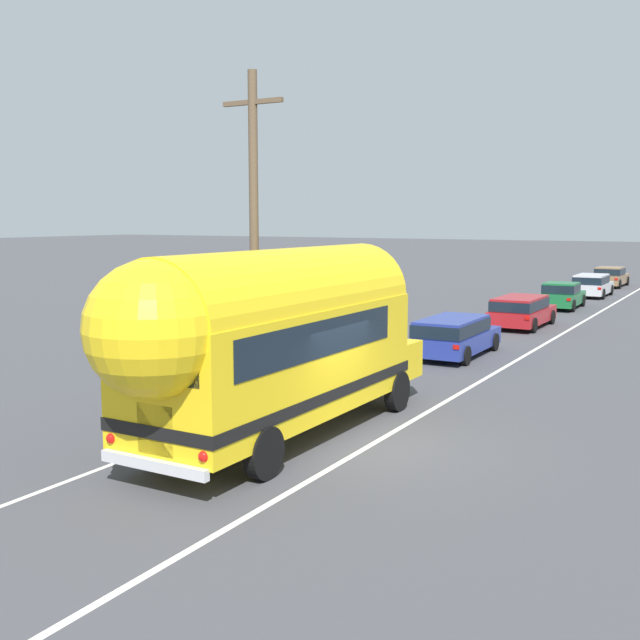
{
  "coord_description": "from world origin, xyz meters",
  "views": [
    {
      "loc": [
        6.88,
        -14.1,
        4.77
      ],
      "look_at": [
        -2.07,
        1.56,
        2.37
      ],
      "focal_mm": 43.17,
      "sensor_mm": 36.0,
      "label": 1
    }
  ],
  "objects_px": {
    "painted_bus": "(270,336)",
    "car_third": "(561,295)",
    "utility_pole": "(254,231)",
    "car_lead": "(454,334)",
    "car_fifth": "(610,276)",
    "car_second": "(521,309)",
    "car_fourth": "(592,284)"
  },
  "relations": [
    {
      "from": "car_lead",
      "to": "car_fourth",
      "type": "xyz_separation_m",
      "value": [
        0.26,
        23.44,
        -0.01
      ]
    },
    {
      "from": "car_third",
      "to": "car_fifth",
      "type": "xyz_separation_m",
      "value": [
        0.02,
        14.95,
        0.01
      ]
    },
    {
      "from": "painted_bus",
      "to": "car_third",
      "type": "height_order",
      "value": "painted_bus"
    },
    {
      "from": "car_lead",
      "to": "car_fifth",
      "type": "bearing_deg",
      "value": 89.96
    },
    {
      "from": "car_lead",
      "to": "car_fifth",
      "type": "distance_m",
      "value": 31.39
    },
    {
      "from": "utility_pole",
      "to": "car_fourth",
      "type": "bearing_deg",
      "value": 85.0
    },
    {
      "from": "painted_bus",
      "to": "car_fifth",
      "type": "distance_m",
      "value": 43.16
    },
    {
      "from": "car_second",
      "to": "car_fourth",
      "type": "bearing_deg",
      "value": 89.38
    },
    {
      "from": "car_fifth",
      "to": "car_second",
      "type": "bearing_deg",
      "value": -89.8
    },
    {
      "from": "utility_pole",
      "to": "car_fifth",
      "type": "bearing_deg",
      "value": 86.35
    },
    {
      "from": "car_fourth",
      "to": "car_second",
      "type": "bearing_deg",
      "value": -90.62
    },
    {
      "from": "utility_pole",
      "to": "painted_bus",
      "type": "bearing_deg",
      "value": -51.14
    },
    {
      "from": "utility_pole",
      "to": "painted_bus",
      "type": "height_order",
      "value": "utility_pole"
    },
    {
      "from": "car_second",
      "to": "car_third",
      "type": "xyz_separation_m",
      "value": [
        -0.1,
        8.24,
        -0.07
      ]
    },
    {
      "from": "car_fifth",
      "to": "car_third",
      "type": "bearing_deg",
      "value": -90.09
    },
    {
      "from": "utility_pole",
      "to": "car_fifth",
      "type": "height_order",
      "value": "utility_pole"
    },
    {
      "from": "painted_bus",
      "to": "car_second",
      "type": "relative_size",
      "value": 2.28
    },
    {
      "from": "car_third",
      "to": "car_fifth",
      "type": "height_order",
      "value": "same"
    },
    {
      "from": "car_second",
      "to": "car_third",
      "type": "relative_size",
      "value": 1.07
    },
    {
      "from": "car_lead",
      "to": "car_second",
      "type": "height_order",
      "value": "same"
    },
    {
      "from": "utility_pole",
      "to": "car_lead",
      "type": "height_order",
      "value": "utility_pole"
    },
    {
      "from": "car_second",
      "to": "car_fourth",
      "type": "xyz_separation_m",
      "value": [
        0.16,
        15.23,
        -0.01
      ]
    },
    {
      "from": "utility_pole",
      "to": "car_fifth",
      "type": "relative_size",
      "value": 1.86
    },
    {
      "from": "car_third",
      "to": "car_fifth",
      "type": "relative_size",
      "value": 0.94
    },
    {
      "from": "utility_pole",
      "to": "car_third",
      "type": "bearing_deg",
      "value": 84.22
    },
    {
      "from": "utility_pole",
      "to": "car_lead",
      "type": "xyz_separation_m",
      "value": [
        2.52,
        8.38,
        -3.63
      ]
    },
    {
      "from": "utility_pole",
      "to": "car_fourth",
      "type": "xyz_separation_m",
      "value": [
        2.78,
        31.82,
        -3.64
      ]
    },
    {
      "from": "car_fourth",
      "to": "car_fifth",
      "type": "bearing_deg",
      "value": 91.75
    },
    {
      "from": "car_lead",
      "to": "car_third",
      "type": "relative_size",
      "value": 1.09
    },
    {
      "from": "car_lead",
      "to": "car_second",
      "type": "bearing_deg",
      "value": 89.3
    },
    {
      "from": "painted_bus",
      "to": "car_lead",
      "type": "height_order",
      "value": "painted_bus"
    },
    {
      "from": "car_lead",
      "to": "utility_pole",
      "type": "bearing_deg",
      "value": -106.71
    }
  ]
}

